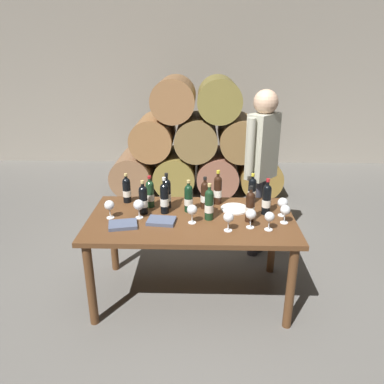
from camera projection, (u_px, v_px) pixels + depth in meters
ground_plane at (191, 294)px, 3.35m from camera, size 14.00×14.00×0.00m
cellar_back_wall at (198, 86)px, 6.74m from camera, size 10.00×0.24×2.80m
barrel_stack at (196, 144)px, 5.50m from camera, size 2.49×0.90×1.69m
dining_table at (191, 228)px, 3.10m from camera, size 1.70×0.90×0.76m
wine_bottle_0 at (143, 199)px, 3.11m from camera, size 0.07×0.07×0.29m
wine_bottle_1 at (164, 198)px, 3.11m from camera, size 0.07×0.07×0.32m
wine_bottle_2 at (205, 195)px, 3.21m from camera, size 0.07×0.07×0.29m
wine_bottle_3 at (189, 198)px, 3.14m from camera, size 0.07×0.07×0.28m
wine_bottle_4 at (150, 194)px, 3.23m from camera, size 0.07×0.07×0.29m
wine_bottle_5 at (252, 190)px, 3.32m from camera, size 0.07×0.07×0.28m
wine_bottle_6 at (209, 204)px, 3.00m from camera, size 0.07×0.07×0.31m
wine_bottle_7 at (218, 189)px, 3.30m from camera, size 0.07×0.07×0.31m
wine_bottle_8 at (167, 193)px, 3.21m from camera, size 0.07×0.07×0.32m
wine_bottle_9 at (127, 190)px, 3.33m from camera, size 0.07×0.07×0.27m
wine_bottle_10 at (250, 206)px, 2.96m from camera, size 0.07×0.07×0.30m
wine_bottle_11 at (267, 199)px, 3.09m from camera, size 0.07×0.07×0.32m
wine_glass_0 at (192, 210)px, 2.94m from camera, size 0.08×0.08×0.16m
wine_glass_1 at (109, 206)px, 3.02m from camera, size 0.08×0.08×0.16m
wine_glass_2 at (139, 205)px, 3.02m from camera, size 0.09×0.09×0.16m
wine_glass_3 at (269, 217)px, 2.83m from camera, size 0.08×0.08×0.15m
wine_glass_4 at (285, 210)px, 2.94m from camera, size 0.08×0.08×0.15m
wine_glass_5 at (208, 201)px, 3.12m from camera, size 0.08×0.08×0.15m
wine_glass_6 at (251, 215)px, 2.86m from camera, size 0.08×0.08×0.16m
wine_glass_7 at (283, 203)px, 3.07m from camera, size 0.09×0.09×0.16m
wine_glass_8 at (229, 218)px, 2.81m from camera, size 0.08×0.08×0.16m
tasting_notebook at (123, 225)px, 2.92m from camera, size 0.25×0.20×0.03m
leather_ledger at (161, 221)px, 2.98m from camera, size 0.24×0.18×0.03m
serving_plate at (235, 209)px, 3.22m from camera, size 0.24×0.24×0.01m
sommelier_presenting at (262, 159)px, 3.64m from camera, size 0.36×0.39×1.72m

